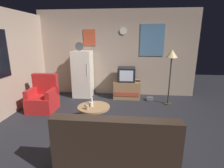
# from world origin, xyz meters

# --- Properties ---
(ground_plane) EXTENTS (12.00, 12.00, 0.00)m
(ground_plane) POSITION_xyz_m (0.00, 0.00, 0.00)
(ground_plane) COLOR #232328
(wall_with_art) EXTENTS (5.20, 0.12, 2.78)m
(wall_with_art) POSITION_xyz_m (0.01, 2.45, 1.39)
(wall_with_art) COLOR tan
(wall_with_art) RESTS_ON ground_plane
(fridge) EXTENTS (0.60, 0.62, 1.77)m
(fridge) POSITION_xyz_m (-1.05, 2.06, 0.75)
(fridge) COLOR silver
(fridge) RESTS_ON ground_plane
(tv_stand) EXTENTS (0.84, 0.53, 0.56)m
(tv_stand) POSITION_xyz_m (0.40, 2.02, 0.28)
(tv_stand) COLOR #9E754C
(tv_stand) RESTS_ON ground_plane
(crt_tv) EXTENTS (0.54, 0.51, 0.44)m
(crt_tv) POSITION_xyz_m (0.38, 2.02, 0.78)
(crt_tv) COLOR black
(crt_tv) RESTS_ON tv_stand
(standing_lamp) EXTENTS (0.32, 0.32, 1.59)m
(standing_lamp) POSITION_xyz_m (1.63, 1.60, 1.36)
(standing_lamp) COLOR #332D28
(standing_lamp) RESTS_ON ground_plane
(coffee_table) EXTENTS (0.72, 0.72, 0.43)m
(coffee_table) POSITION_xyz_m (-0.30, 0.13, 0.22)
(coffee_table) COLOR #9E754C
(coffee_table) RESTS_ON ground_plane
(wine_glass) EXTENTS (0.05, 0.05, 0.15)m
(wine_glass) POSITION_xyz_m (-0.38, 0.27, 0.51)
(wine_glass) COLOR silver
(wine_glass) RESTS_ON coffee_table
(mug_ceramic_white) EXTENTS (0.08, 0.08, 0.09)m
(mug_ceramic_white) POSITION_xyz_m (-0.35, 0.13, 0.48)
(mug_ceramic_white) COLOR silver
(mug_ceramic_white) RESTS_ON coffee_table
(mug_ceramic_tan) EXTENTS (0.08, 0.08, 0.09)m
(mug_ceramic_tan) POSITION_xyz_m (-0.40, -0.06, 0.48)
(mug_ceramic_tan) COLOR tan
(mug_ceramic_tan) RESTS_ON coffee_table
(remote_control) EXTENTS (0.16, 0.08, 0.02)m
(remote_control) POSITION_xyz_m (-0.43, 0.13, 0.44)
(remote_control) COLOR black
(remote_control) RESTS_ON coffee_table
(armchair) EXTENTS (0.68, 0.68, 0.96)m
(armchair) POSITION_xyz_m (-1.83, 0.81, 0.34)
(armchair) COLOR red
(armchair) RESTS_ON ground_plane
(couch) EXTENTS (1.70, 0.80, 0.92)m
(couch) POSITION_xyz_m (0.30, -1.21, 0.31)
(couch) COLOR #38281E
(couch) RESTS_ON ground_plane
(book_stack) EXTENTS (0.22, 0.16, 0.11)m
(book_stack) POSITION_xyz_m (1.12, 1.83, 0.05)
(book_stack) COLOR #3C3D5B
(book_stack) RESTS_ON ground_plane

